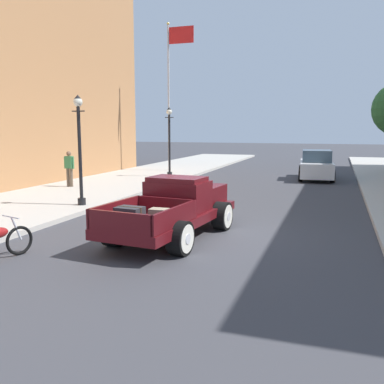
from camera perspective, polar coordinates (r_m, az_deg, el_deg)
name	(u,v)px	position (r m, az deg, el deg)	size (l,w,h in m)	color
ground_plane	(203,233)	(11.71, 1.43, -5.58)	(140.00, 140.00, 0.00)	#3D3D42
hotrod_truck_maroon	(176,208)	(11.37, -2.12, -2.12)	(2.51, 5.05, 1.58)	#510F14
car_background_white	(316,166)	(24.80, 16.32, 3.40)	(2.11, 4.42, 1.65)	silver
pedestrian_sidewalk_left	(69,167)	(20.57, -16.14, 3.29)	(0.53, 0.22, 1.65)	brown
street_lamp_near	(79,142)	(15.44, -14.86, 6.52)	(0.50, 0.32, 3.85)	black
street_lamp_far	(169,137)	(23.97, -3.06, 7.44)	(0.50, 0.32, 3.85)	black
flagpole	(172,81)	(27.53, -2.71, 14.65)	(1.74, 0.16, 9.16)	#B2B2B7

